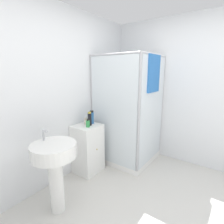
# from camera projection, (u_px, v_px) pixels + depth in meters

# --- Properties ---
(wall_back) EXTENTS (6.40, 0.06, 2.50)m
(wall_back) POSITION_uv_depth(u_px,v_px,m) (53.00, 98.00, 2.41)
(wall_back) COLOR silver
(wall_back) RESTS_ON ground_plane
(wall_right) EXTENTS (0.06, 6.40, 2.50)m
(wall_right) POSITION_uv_depth(u_px,v_px,m) (209.00, 94.00, 2.78)
(wall_right) COLOR silver
(wall_right) RESTS_ON ground_plane
(shower_enclosure) EXTENTS (0.94, 0.97, 1.87)m
(shower_enclosure) POSITION_uv_depth(u_px,v_px,m) (130.00, 135.00, 3.15)
(shower_enclosure) COLOR white
(shower_enclosure) RESTS_ON ground_plane
(vanity_cabinet) EXTENTS (0.41, 0.39, 0.78)m
(vanity_cabinet) POSITION_uv_depth(u_px,v_px,m) (88.00, 148.00, 2.82)
(vanity_cabinet) COLOR white
(vanity_cabinet) RESTS_ON ground_plane
(sink) EXTENTS (0.49, 0.49, 0.97)m
(sink) POSITION_uv_depth(u_px,v_px,m) (55.00, 162.00, 1.94)
(sink) COLOR white
(sink) RESTS_ON ground_plane
(soap_dispenser) EXTENTS (0.06, 0.06, 0.13)m
(soap_dispenser) POSITION_uv_depth(u_px,v_px,m) (88.00, 124.00, 2.64)
(soap_dispenser) COLOR green
(soap_dispenser) RESTS_ON vanity_cabinet
(shampoo_bottle_tall_black) EXTENTS (0.06, 0.06, 0.22)m
(shampoo_bottle_tall_black) POSITION_uv_depth(u_px,v_px,m) (90.00, 119.00, 2.70)
(shampoo_bottle_tall_black) COLOR black
(shampoo_bottle_tall_black) RESTS_ON vanity_cabinet
(shampoo_bottle_blue) EXTENTS (0.06, 0.06, 0.21)m
(shampoo_bottle_blue) POSITION_uv_depth(u_px,v_px,m) (92.00, 117.00, 2.80)
(shampoo_bottle_blue) COLOR #2D66A3
(shampoo_bottle_blue) RESTS_ON vanity_cabinet
(lotion_bottle_white) EXTENTS (0.05, 0.05, 0.14)m
(lotion_bottle_white) POSITION_uv_depth(u_px,v_px,m) (86.00, 121.00, 2.76)
(lotion_bottle_white) COLOR beige
(lotion_bottle_white) RESTS_ON vanity_cabinet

